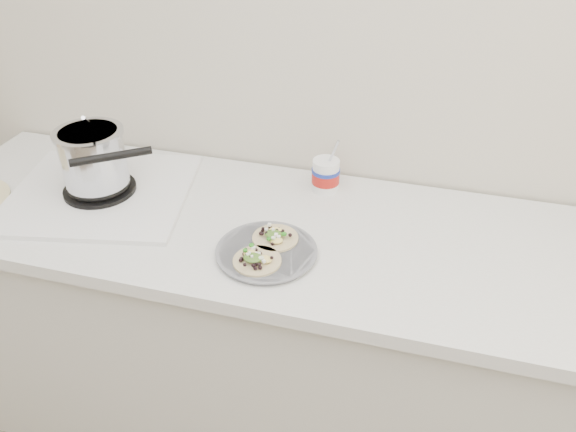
# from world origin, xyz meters

# --- Properties ---
(counter) EXTENTS (2.44, 0.66, 0.90)m
(counter) POSITION_xyz_m (0.00, 1.43, 0.45)
(counter) COLOR beige
(counter) RESTS_ON ground
(stove) EXTENTS (0.61, 0.58, 0.25)m
(stove) POSITION_xyz_m (-0.71, 1.43, 0.98)
(stove) COLOR silver
(stove) RESTS_ON counter
(taco_plate) EXTENTS (0.26, 0.27, 0.04)m
(taco_plate) POSITION_xyz_m (-0.14, 1.28, 0.92)
(taco_plate) COLOR slate
(taco_plate) RESTS_ON counter
(tub) EXTENTS (0.09, 0.09, 0.19)m
(tub) POSITION_xyz_m (-0.06, 1.64, 0.96)
(tub) COLOR white
(tub) RESTS_ON counter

